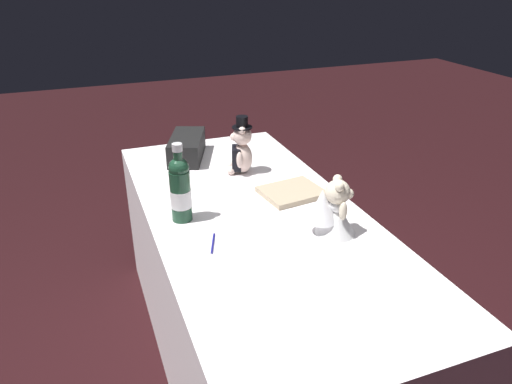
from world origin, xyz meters
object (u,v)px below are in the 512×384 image
(teddy_bear_groom, at_px, (241,150))
(signing_pen, at_px, (213,244))
(champagne_bottle, at_px, (180,189))
(guestbook, at_px, (292,192))
(gift_case_black, at_px, (187,147))
(teddy_bear_bride, at_px, (333,209))

(teddy_bear_groom, xyz_separation_m, signing_pen, (-0.60, 0.32, -0.11))
(champagne_bottle, relative_size, guestbook, 1.25)
(teddy_bear_groom, height_order, gift_case_black, teddy_bear_groom)
(signing_pen, distance_m, guestbook, 0.53)
(signing_pen, distance_m, gift_case_black, 0.89)
(champagne_bottle, height_order, guestbook, champagne_bottle)
(signing_pen, bearing_deg, gift_case_black, -7.69)
(guestbook, bearing_deg, gift_case_black, 21.09)
(teddy_bear_groom, relative_size, teddy_bear_bride, 1.24)
(teddy_bear_groom, height_order, guestbook, teddy_bear_groom)
(guestbook, bearing_deg, signing_pen, 114.51)
(teddy_bear_bride, relative_size, signing_pen, 1.71)
(gift_case_black, bearing_deg, guestbook, -151.32)
(teddy_bear_bride, xyz_separation_m, signing_pen, (0.08, 0.45, -0.10))
(teddy_bear_bride, bearing_deg, signing_pen, 80.37)
(signing_pen, height_order, guestbook, guestbook)
(teddy_bear_groom, xyz_separation_m, guestbook, (-0.32, -0.13, -0.10))
(gift_case_black, relative_size, guestbook, 1.45)
(champagne_bottle, bearing_deg, guestbook, -84.49)
(teddy_bear_groom, bearing_deg, signing_pen, 151.92)
(champagne_bottle, height_order, gift_case_black, champagne_bottle)
(teddy_bear_bride, relative_size, guestbook, 0.89)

